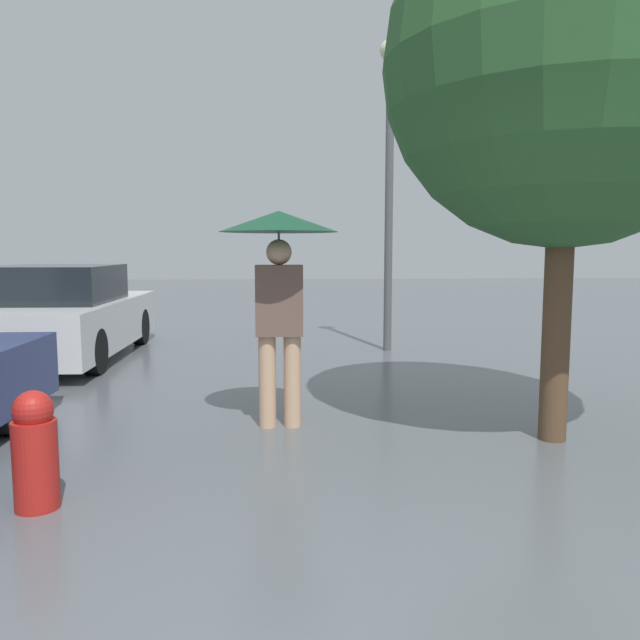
{
  "coord_description": "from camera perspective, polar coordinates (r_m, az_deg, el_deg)",
  "views": [
    {
      "loc": [
        -0.13,
        -1.78,
        1.52
      ],
      "look_at": [
        0.18,
        3.46,
        0.92
      ],
      "focal_mm": 35.0,
      "sensor_mm": 36.0,
      "label": 1
    }
  ],
  "objects": [
    {
      "name": "fire_hydrant",
      "position": [
        4.06,
        -24.61,
        -10.81
      ],
      "size": [
        0.25,
        0.25,
        0.71
      ],
      "color": "#B21E19",
      "rests_on": "ground_plane"
    },
    {
      "name": "parked_car_farthest",
      "position": [
        9.36,
        -22.49,
        0.36
      ],
      "size": [
        1.73,
        3.96,
        1.3
      ],
      "color": "silver",
      "rests_on": "ground_plane"
    },
    {
      "name": "tree",
      "position": [
        5.38,
        21.72,
        20.96
      ],
      "size": [
        2.79,
        2.79,
        4.3
      ],
      "color": "brown",
      "rests_on": "ground_plane"
    },
    {
      "name": "street_lamp",
      "position": [
        9.44,
        6.38,
        14.89
      ],
      "size": [
        0.32,
        0.32,
        4.5
      ],
      "color": "#515456",
      "rests_on": "ground_plane"
    },
    {
      "name": "pedestrian",
      "position": [
        5.24,
        -3.77,
        5.53
      ],
      "size": [
        0.99,
        0.99,
        1.83
      ],
      "color": "tan",
      "rests_on": "ground_plane"
    }
  ]
}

